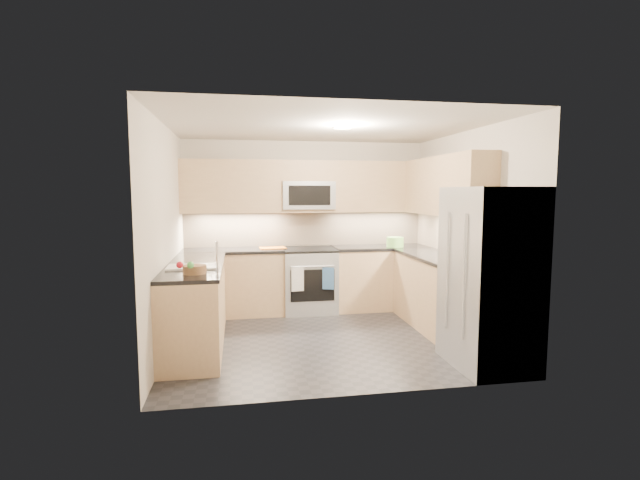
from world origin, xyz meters
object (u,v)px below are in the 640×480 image
Objects in this scene: refrigerator at (489,278)px; utensil_bowl at (395,242)px; microwave at (308,195)px; fruit_basket at (195,269)px; cutting_board at (273,248)px; gas_range at (309,281)px.

refrigerator is 7.17× the size of utensil_bowl.
refrigerator is (1.45, -2.55, -0.80)m from microwave.
utensil_bowl is (1.27, -0.23, -0.69)m from microwave.
utensil_bowl is at bearing -10.28° from microwave.
fruit_basket is (-2.89, 0.52, 0.08)m from refrigerator.
refrigerator is 3.15m from cutting_board.
refrigerator is at bearing -60.38° from microwave.
cutting_board is at bearing 175.71° from utensil_bowl.
microwave is 3.04m from refrigerator.
gas_range is 3.94× the size of fruit_basket.
gas_range is 3.62× the size of utensil_bowl.
microwave is at bearing 119.62° from refrigerator.
microwave is (0.00, 0.12, 1.24)m from gas_range.
utensil_bowl reaches higher than fruit_basket.
refrigerator reaches higher than fruit_basket.
fruit_basket is at bearing -115.45° from cutting_board.
gas_range is 2.86m from refrigerator.
fruit_basket is at bearing -125.43° from microwave.
utensil_bowl reaches higher than gas_range.
fruit_basket is at bearing -146.49° from utensil_bowl.
cutting_board is at bearing 176.80° from gas_range.
cutting_board is at bearing 64.55° from fruit_basket.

